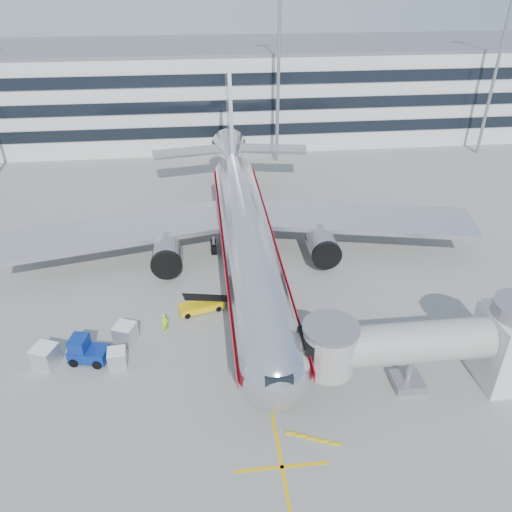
{
  "coord_description": "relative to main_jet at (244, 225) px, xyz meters",
  "views": [
    {
      "loc": [
        -3.95,
        -34.12,
        27.77
      ],
      "look_at": [
        0.56,
        5.7,
        4.0
      ],
      "focal_mm": 35.0,
      "sensor_mm": 36.0,
      "label": 1
    }
  ],
  "objects": [
    {
      "name": "ground",
      "position": [
        0.0,
        -11.72,
        -4.23
      ],
      "size": [
        180.0,
        180.0,
        0.0
      ],
      "primitive_type": "plane",
      "color": "gray",
      "rests_on": "ground"
    },
    {
      "name": "jet_bridge",
      "position": [
        12.18,
        -19.72,
        -0.36
      ],
      "size": [
        17.8,
        4.5,
        7.0
      ],
      "color": "silver",
      "rests_on": "ground"
    },
    {
      "name": "belt_loader",
      "position": [
        -4.8,
        -8.56,
        -3.66
      ],
      "size": [
        4.35,
        2.44,
        2.03
      ],
      "color": "yellow",
      "rests_on": "ground"
    },
    {
      "name": "main_jet",
      "position": [
        0.0,
        0.0,
        0.0
      ],
      "size": [
        50.95,
        48.7,
        16.06
      ],
      "color": "silver",
      "rests_on": "ground"
    },
    {
      "name": "light_mast_east",
      "position": [
        42.0,
        30.28,
        10.64
      ],
      "size": [
        2.4,
        1.2,
        25.45
      ],
      "color": "gray",
      "rests_on": "ground"
    },
    {
      "name": "baggage_tug",
      "position": [
        -14.04,
        -14.18,
        -3.25
      ],
      "size": [
        3.32,
        2.49,
        2.26
      ],
      "color": "navy",
      "rests_on": "ground"
    },
    {
      "name": "cargo_container_right",
      "position": [
        -17.13,
        -14.36,
        -3.32
      ],
      "size": [
        2.21,
        2.21,
        1.81
      ],
      "color": "silver",
      "rests_on": "ground"
    },
    {
      "name": "ramp_worker",
      "position": [
        -7.91,
        -11.33,
        -3.31
      ],
      "size": [
        0.81,
        0.78,
        1.86
      ],
      "primitive_type": "imported",
      "rotation": [
        0.0,
        0.0,
        0.69
      ],
      "color": "#AFE718",
      "rests_on": "ground"
    },
    {
      "name": "cargo_container_front",
      "position": [
        -11.5,
        -15.05,
        -3.49
      ],
      "size": [
        1.52,
        1.52,
        1.49
      ],
      "color": "silver",
      "rests_on": "ground"
    },
    {
      "name": "light_mast_centre",
      "position": [
        8.0,
        30.28,
        10.64
      ],
      "size": [
        2.4,
        1.2,
        25.45
      ],
      "color": "gray",
      "rests_on": "ground"
    },
    {
      "name": "terminal",
      "position": [
        0.0,
        46.23,
        3.57
      ],
      "size": [
        150.0,
        24.25,
        15.6
      ],
      "color": "silver",
      "rests_on": "ground"
    },
    {
      "name": "lead_in_line",
      "position": [
        0.0,
        -1.72,
        -4.23
      ],
      "size": [
        0.25,
        70.0,
        0.01
      ],
      "primitive_type": "cube",
      "color": "#F1AA0C",
      "rests_on": "ground"
    },
    {
      "name": "cargo_container_left",
      "position": [
        -11.17,
        -12.19,
        -3.37
      ],
      "size": [
        2.07,
        2.07,
        1.72
      ],
      "color": "silver",
      "rests_on": "ground"
    },
    {
      "name": "stop_bar",
      "position": [
        0.0,
        -25.72,
        -4.23
      ],
      "size": [
        6.0,
        0.25,
        0.01
      ],
      "primitive_type": "cube",
      "color": "#F1AA0C",
      "rests_on": "ground"
    }
  ]
}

